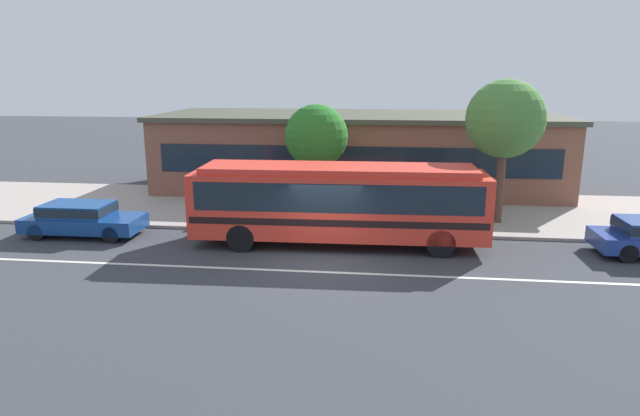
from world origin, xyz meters
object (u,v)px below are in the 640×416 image
Objects in this scene: sedan_behind_bus at (81,217)px; pedestrian_waiting_near_sign at (273,200)px; transit_bus at (339,199)px; pedestrian_walking_along_curb at (231,196)px; bus_stop_sign at (469,189)px; street_tree_near_stop at (316,136)px; street_tree_mid_block at (505,120)px.

sedan_behind_bus is 7.47m from pedestrian_waiting_near_sign.
transit_bus reaches higher than pedestrian_waiting_near_sign.
sedan_behind_bus is at bearing -151.04° from pedestrian_walking_along_curb.
sedan_behind_bus is at bearing -162.94° from pedestrian_waiting_near_sign.
bus_stop_sign is 0.56× the size of street_tree_near_stop.
bus_stop_sign is at bearing -2.00° from pedestrian_waiting_near_sign.
transit_bus is 2.24× the size of street_tree_near_stop.
street_tree_near_stop is (1.51, 2.59, 2.33)m from pedestrian_waiting_near_sign.
transit_bus is 2.36× the size of sedan_behind_bus.
bus_stop_sign is (9.79, -0.95, 0.74)m from pedestrian_walking_along_curb.
pedestrian_walking_along_curb is at bearing 174.49° from bus_stop_sign.
street_tree_mid_block reaches higher than pedestrian_walking_along_curb.
bus_stop_sign is 3.33m from street_tree_mid_block.
sedan_behind_bus is 15.12m from bus_stop_sign.
bus_stop_sign is at bearing 7.29° from sedan_behind_bus.
pedestrian_walking_along_curb is (5.17, 2.86, 0.36)m from sedan_behind_bus.
bus_stop_sign is at bearing -133.38° from street_tree_mid_block.
pedestrian_walking_along_curb is 11.76m from street_tree_mid_block.
bus_stop_sign is at bearing 21.72° from transit_bus.
transit_bus is 3.71m from pedestrian_waiting_near_sign.
street_tree_mid_block is (16.44, 3.48, 3.65)m from sedan_behind_bus.
transit_bus is 10.09m from sedan_behind_bus.
transit_bus is 3.98× the size of bus_stop_sign.
street_tree_mid_block is at bearing 11.95° from sedan_behind_bus.
bus_stop_sign is at bearing -5.51° from pedestrian_walking_along_curb.
street_tree_near_stop is (8.64, 4.78, 2.73)m from sedan_behind_bus.
street_tree_mid_block is (7.80, -1.30, 0.92)m from street_tree_near_stop.
pedestrian_waiting_near_sign is (-2.91, 2.23, -0.59)m from transit_bus.
pedestrian_waiting_near_sign is 0.29× the size of street_tree_mid_block.
sedan_behind_bus is 2.61× the size of pedestrian_waiting_near_sign.
pedestrian_waiting_near_sign is at bearing 178.00° from bus_stop_sign.
bus_stop_sign reaches higher than pedestrian_waiting_near_sign.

